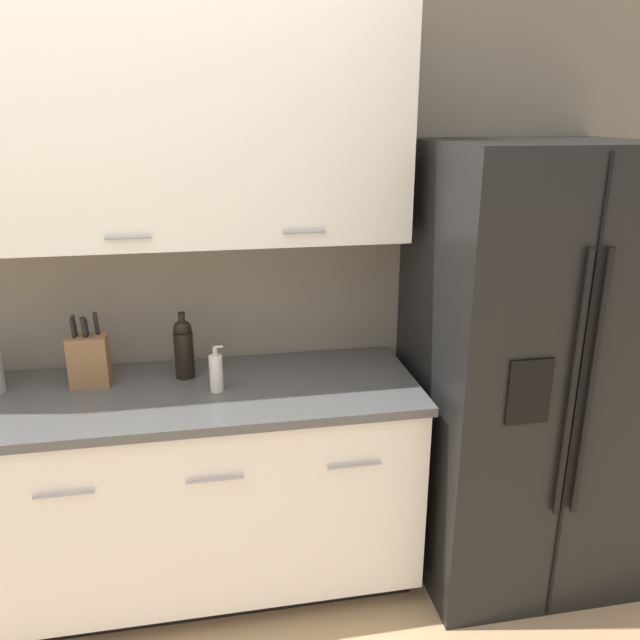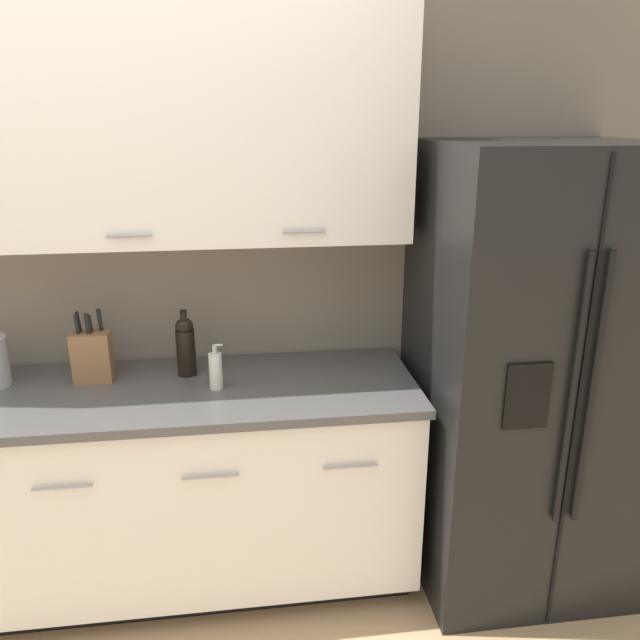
# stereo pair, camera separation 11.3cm
# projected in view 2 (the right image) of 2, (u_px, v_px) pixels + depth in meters

# --- Properties ---
(wall_back) EXTENTS (10.00, 0.39, 2.60)m
(wall_back) POSITION_uv_depth(u_px,v_px,m) (107.00, 222.00, 2.47)
(wall_back) COLOR gray
(wall_back) RESTS_ON ground_plane
(counter_unit) EXTENTS (2.12, 0.64, 0.90)m
(counter_unit) POSITION_uv_depth(u_px,v_px,m) (154.00, 488.00, 2.55)
(counter_unit) COLOR black
(counter_unit) RESTS_ON ground_plane
(refrigerator) EXTENTS (0.85, 0.80, 1.82)m
(refrigerator) POSITION_uv_depth(u_px,v_px,m) (527.00, 373.00, 2.53)
(refrigerator) COLOR black
(refrigerator) RESTS_ON ground_plane
(knife_block) EXTENTS (0.15, 0.09, 0.29)m
(knife_block) POSITION_uv_depth(u_px,v_px,m) (92.00, 355.00, 2.45)
(knife_block) COLOR olive
(knife_block) RESTS_ON counter_unit
(wine_bottle) EXTENTS (0.08, 0.08, 0.27)m
(wine_bottle) POSITION_uv_depth(u_px,v_px,m) (186.00, 345.00, 2.50)
(wine_bottle) COLOR black
(wine_bottle) RESTS_ON counter_unit
(soap_dispenser) EXTENTS (0.06, 0.05, 0.18)m
(soap_dispenser) POSITION_uv_depth(u_px,v_px,m) (216.00, 370.00, 2.39)
(soap_dispenser) COLOR silver
(soap_dispenser) RESTS_ON counter_unit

